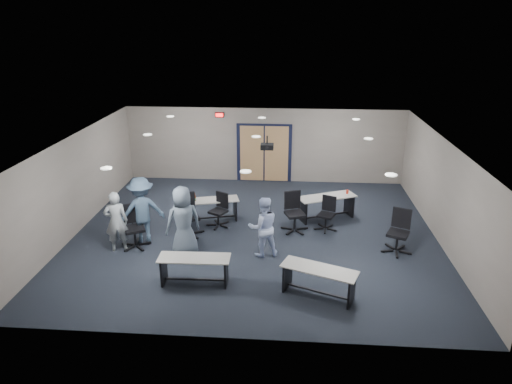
# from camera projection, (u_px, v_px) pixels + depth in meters

# --- Properties ---
(floor) EXTENTS (10.00, 10.00, 0.00)m
(floor) POSITION_uv_depth(u_px,v_px,m) (255.00, 234.00, 12.82)
(floor) COLOR black
(floor) RESTS_ON ground
(back_wall) EXTENTS (10.00, 0.04, 2.70)m
(back_wall) POSITION_uv_depth(u_px,v_px,m) (264.00, 145.00, 16.53)
(back_wall) COLOR gray
(back_wall) RESTS_ON floor
(front_wall) EXTENTS (10.00, 0.04, 2.70)m
(front_wall) POSITION_uv_depth(u_px,v_px,m) (236.00, 277.00, 8.15)
(front_wall) COLOR gray
(front_wall) RESTS_ON floor
(left_wall) EXTENTS (0.04, 9.00, 2.70)m
(left_wall) POSITION_uv_depth(u_px,v_px,m) (76.00, 184.00, 12.69)
(left_wall) COLOR gray
(left_wall) RESTS_ON floor
(right_wall) EXTENTS (0.04, 9.00, 2.70)m
(right_wall) POSITION_uv_depth(u_px,v_px,m) (444.00, 194.00, 11.99)
(right_wall) COLOR gray
(right_wall) RESTS_ON floor
(ceiling) EXTENTS (10.00, 9.00, 0.04)m
(ceiling) POSITION_uv_depth(u_px,v_px,m) (255.00, 140.00, 11.86)
(ceiling) COLOR silver
(ceiling) RESTS_ON back_wall
(double_door) EXTENTS (2.00, 0.07, 2.20)m
(double_door) POSITION_uv_depth(u_px,v_px,m) (264.00, 154.00, 16.60)
(double_door) COLOR black
(double_door) RESTS_ON back_wall
(exit_sign) EXTENTS (0.32, 0.07, 0.18)m
(exit_sign) POSITION_uv_depth(u_px,v_px,m) (219.00, 115.00, 16.20)
(exit_sign) COLOR black
(exit_sign) RESTS_ON back_wall
(ceiling_projector) EXTENTS (0.35, 0.32, 0.37)m
(ceiling_projector) POSITION_uv_depth(u_px,v_px,m) (267.00, 146.00, 12.41)
(ceiling_projector) COLOR black
(ceiling_projector) RESTS_ON ceiling
(ceiling_can_lights) EXTENTS (6.24, 5.74, 0.02)m
(ceiling_can_lights) POSITION_uv_depth(u_px,v_px,m) (255.00, 139.00, 12.10)
(ceiling_can_lights) COLOR white
(ceiling_can_lights) RESTS_ON ceiling
(table_front_left) EXTENTS (1.62, 0.57, 0.65)m
(table_front_left) POSITION_uv_depth(u_px,v_px,m) (195.00, 266.00, 10.29)
(table_front_left) COLOR #A3A09A
(table_front_left) RESTS_ON floor
(table_front_right) EXTENTS (1.72, 1.11, 0.66)m
(table_front_right) POSITION_uv_depth(u_px,v_px,m) (319.00, 277.00, 9.82)
(table_front_right) COLOR #A3A09A
(table_front_right) RESTS_ON floor
(table_back_left) EXTENTS (1.72, 0.95, 0.91)m
(table_back_left) POSITION_uv_depth(u_px,v_px,m) (211.00, 206.00, 13.51)
(table_back_left) COLOR #A3A09A
(table_back_left) RESTS_ON floor
(table_back_right) EXTENTS (1.84, 1.24, 0.83)m
(table_back_right) POSITION_uv_depth(u_px,v_px,m) (327.00, 203.00, 13.64)
(table_back_right) COLOR #A3A09A
(table_back_right) RESTS_ON floor
(chair_back_a) EXTENTS (0.99, 0.99, 1.18)m
(chair_back_a) POSITION_uv_depth(u_px,v_px,m) (189.00, 215.00, 12.55)
(chair_back_a) COLOR black
(chair_back_a) RESTS_ON floor
(chair_back_b) EXTENTS (0.85, 0.85, 0.99)m
(chair_back_b) POSITION_uv_depth(u_px,v_px,m) (218.00, 210.00, 13.12)
(chair_back_b) COLOR black
(chair_back_b) RESTS_ON floor
(chair_back_c) EXTENTS (0.92, 0.92, 1.14)m
(chair_back_c) POSITION_uv_depth(u_px,v_px,m) (295.00, 213.00, 12.78)
(chair_back_c) COLOR black
(chair_back_c) RESTS_ON floor
(chair_back_d) EXTENTS (0.81, 0.81, 0.97)m
(chair_back_d) POSITION_uv_depth(u_px,v_px,m) (326.00, 214.00, 12.90)
(chair_back_d) COLOR black
(chair_back_d) RESTS_ON floor
(chair_loose_left) EXTENTS (0.97, 0.97, 1.14)m
(chair_loose_left) POSITION_uv_depth(u_px,v_px,m) (134.00, 227.00, 11.89)
(chair_loose_left) COLOR black
(chair_loose_left) RESTS_ON floor
(chair_loose_right) EXTENTS (0.95, 0.95, 1.14)m
(chair_loose_right) POSITION_uv_depth(u_px,v_px,m) (398.00, 232.00, 11.62)
(chair_loose_right) COLOR black
(chair_loose_right) RESTS_ON floor
(person_gray) EXTENTS (0.68, 0.55, 1.62)m
(person_gray) POSITION_uv_depth(u_px,v_px,m) (116.00, 222.00, 11.64)
(person_gray) COLOR #9EA7AD
(person_gray) RESTS_ON floor
(person_plaid) EXTENTS (1.07, 0.95, 1.83)m
(person_plaid) POSITION_uv_depth(u_px,v_px,m) (183.00, 222.00, 11.39)
(person_plaid) COLOR slate
(person_plaid) RESTS_ON floor
(person_lightblue) EXTENTS (0.90, 0.79, 1.58)m
(person_lightblue) POSITION_uv_depth(u_px,v_px,m) (263.00, 227.00, 11.40)
(person_lightblue) COLOR #C0D2FF
(person_lightblue) RESTS_ON floor
(person_back) EXTENTS (1.36, 1.12, 1.83)m
(person_back) POSITION_uv_depth(u_px,v_px,m) (142.00, 210.00, 12.06)
(person_back) COLOR #415A75
(person_back) RESTS_ON floor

